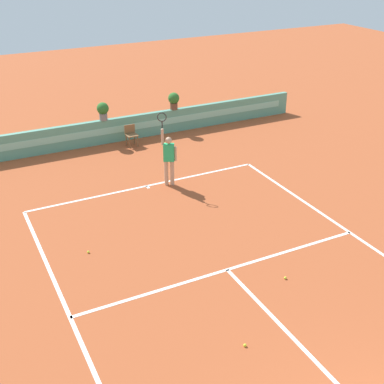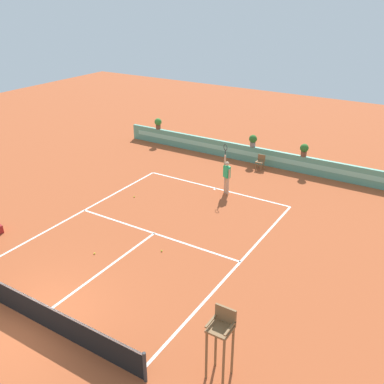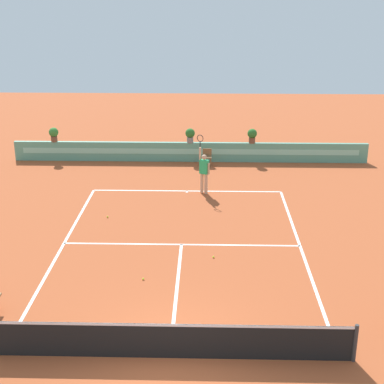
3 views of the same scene
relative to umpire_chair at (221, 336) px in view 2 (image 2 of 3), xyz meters
name	(u,v)px [view 2 (image 2 of 3)]	position (x,y,z in m)	size (l,w,h in m)	color
ground_plane	(149,237)	(-5.99, 4.74, -1.34)	(60.00, 60.00, 0.00)	#A84C28
court_lines	(158,230)	(-5.99, 5.45, -1.34)	(8.32, 11.94, 0.01)	white
net	(32,308)	(-5.99, -1.26, -0.83)	(8.92, 0.10, 1.00)	#333333
back_wall_barrier	(252,154)	(-5.99, 15.12, -0.84)	(18.00, 0.21, 1.00)	#599E84
umpire_chair	(221,336)	(0.00, 0.00, 0.00)	(0.60, 0.60, 2.14)	brown
ball_kid_chair	(260,161)	(-5.11, 14.39, -0.86)	(0.44, 0.44, 0.85)	brown
tennis_player	(227,174)	(-5.25, 10.38, -0.29)	(0.56, 0.36, 2.58)	tan
tennis_ball_near_baseline	(134,197)	(-8.97, 7.51, -1.31)	(0.07, 0.07, 0.07)	#CCE033
tennis_ball_mid_court	(162,251)	(-4.88, 4.14, -1.31)	(0.07, 0.07, 0.07)	#CCE033
tennis_ball_by_sideline	(94,253)	(-7.04, 2.58, -1.31)	(0.07, 0.07, 0.07)	#CCE033
potted_plant_right	(304,149)	(-2.85, 15.13, 0.07)	(0.48, 0.48, 0.72)	brown
potted_plant_centre	(253,140)	(-5.98, 15.13, 0.07)	(0.48, 0.48, 0.72)	gray
potted_plant_far_left	(158,123)	(-12.92, 15.13, 0.07)	(0.48, 0.48, 0.72)	brown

